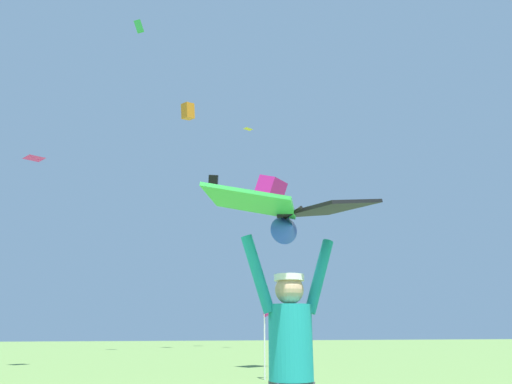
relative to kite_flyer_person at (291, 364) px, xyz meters
name	(u,v)px	position (x,y,z in m)	size (l,w,h in m)	color
kite_flyer_person	(291,364)	(0.00, 0.00, 0.00)	(0.81, 0.35, 1.92)	#424751
held_stunt_kite	(290,212)	(0.00, -0.06, 1.18)	(1.58, 0.86, 0.38)	black
distant_kite_green_far_center	(139,26)	(-2.40, 22.76, 19.65)	(0.73, 0.65, 0.91)	green
distant_kite_magenta_low_right	(34,158)	(-5.22, 13.38, 6.35)	(0.70, 0.70, 0.12)	#DB2393
distant_kite_yellow_mid_right	(248,129)	(6.11, 26.86, 15.09)	(0.81, 0.80, 0.21)	yellow
distant_kite_magenta_high_left	(269,195)	(3.01, 10.83, 4.79)	(1.29, 1.28, 1.42)	#DB2393
distant_kite_orange_low_left	(188,111)	(1.52, 27.53, 16.31)	(1.12, 1.21, 1.37)	orange
distant_kite_black_mid_left	(213,182)	(4.38, 32.24, 12.39)	(0.96, 1.28, 1.41)	black
marker_flag	(269,317)	(2.26, 8.36, 0.60)	(0.30, 0.24, 1.77)	silver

